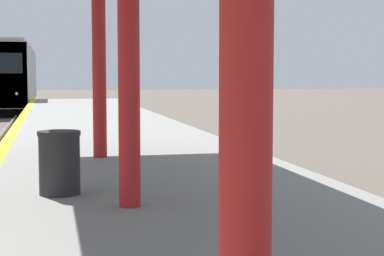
{
  "coord_description": "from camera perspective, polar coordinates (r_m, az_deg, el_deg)",
  "views": [
    {
      "loc": [
        2.66,
        -1.45,
        2.57
      ],
      "look_at": [
        7.38,
        19.85,
        0.71
      ],
      "focal_mm": 60.0,
      "sensor_mm": 36.0,
      "label": 1
    }
  ],
  "objects": [
    {
      "name": "trash_bin",
      "position": [
        8.72,
        -11.7,
        -3.03
      ],
      "size": [
        0.57,
        0.57,
        0.85
      ],
      "color": "#262628",
      "rests_on": "platform_right"
    },
    {
      "name": "train",
      "position": [
        49.18,
        -15.65,
        4.45
      ],
      "size": [
        2.89,
        22.76,
        4.65
      ],
      "color": "black",
      "rests_on": "ground"
    }
  ]
}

